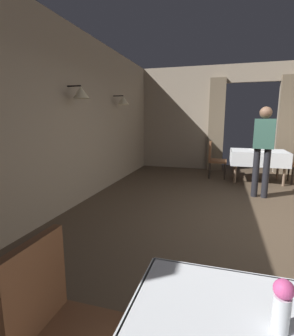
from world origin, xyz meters
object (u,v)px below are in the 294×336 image
at_px(chair_mid_left, 214,158).
at_px(flower_vase_near, 282,304).
at_px(plate_mid_b, 263,151).
at_px(person_waiter_by_doorway, 263,145).
at_px(dining_table_mid, 258,155).
at_px(chair_near_left, 58,325).
at_px(plate_mid_a, 255,149).

relative_size(chair_mid_left, flower_vase_near, 4.63).
height_order(plate_mid_b, person_waiter_by_doorway, person_waiter_by_doorway).
bearing_deg(dining_table_mid, person_waiter_by_doorway, -94.63).
xyz_separation_m(chair_mid_left, plate_mid_b, (1.10, -0.23, 0.24)).
xyz_separation_m(chair_mid_left, flower_vase_near, (0.40, -5.84, 0.34)).
bearing_deg(chair_near_left, person_waiter_by_doorway, 71.30).
bearing_deg(chair_mid_left, chair_near_left, -95.35).
bearing_deg(person_waiter_by_doorway, dining_table_mid, 85.37).
xyz_separation_m(chair_near_left, plate_mid_b, (1.65, 5.59, 0.24)).
distance_m(plate_mid_a, plate_mid_b, 0.34).
bearing_deg(person_waiter_by_doorway, chair_near_left, -108.70).
bearing_deg(chair_near_left, chair_mid_left, 84.65).
relative_size(dining_table_mid, chair_near_left, 1.38).
distance_m(plate_mid_b, person_waiter_by_doorway, 1.32).
distance_m(dining_table_mid, person_waiter_by_doorway, 1.46).
height_order(dining_table_mid, chair_mid_left, chair_mid_left).
bearing_deg(flower_vase_near, person_waiter_by_doorway, 83.25).
distance_m(chair_near_left, chair_mid_left, 5.85).
bearing_deg(person_waiter_by_doorway, chair_mid_left, 120.99).
bearing_deg(chair_mid_left, person_waiter_by_doorway, -59.01).
bearing_deg(person_waiter_by_doorway, flower_vase_near, -96.75).
xyz_separation_m(dining_table_mid, flower_vase_near, (-0.62, -5.72, 0.22)).
bearing_deg(plate_mid_a, chair_near_left, -104.29).
height_order(chair_near_left, plate_mid_b, chair_near_left).
relative_size(chair_mid_left, person_waiter_by_doorway, 0.54).
relative_size(plate_mid_b, person_waiter_by_doorway, 0.13).
distance_m(chair_near_left, flower_vase_near, 1.01).
bearing_deg(plate_mid_b, dining_table_mid, 122.66).
relative_size(chair_near_left, plate_mid_b, 4.21).
xyz_separation_m(flower_vase_near, plate_mid_a, (0.56, 5.91, -0.10)).
bearing_deg(dining_table_mid, flower_vase_near, -96.24).
distance_m(plate_mid_a, person_waiter_by_doorway, 1.61).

